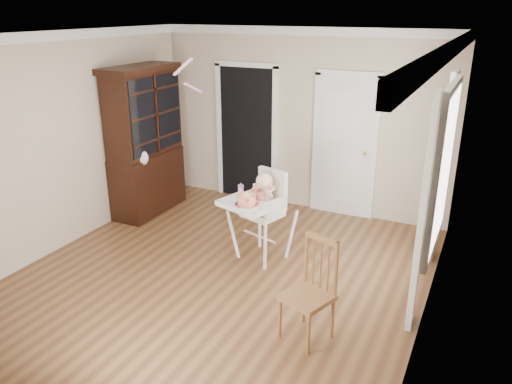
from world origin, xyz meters
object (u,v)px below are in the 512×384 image
at_px(cake, 247,200).
at_px(sippy_cup, 241,190).
at_px(high_chair, 262,205).
at_px(dining_chair, 309,293).
at_px(china_cabinet, 145,141).

bearing_deg(cake, sippy_cup, 130.40).
xyz_separation_m(high_chair, sippy_cup, (-0.27, -0.03, 0.16)).
xyz_separation_m(high_chair, cake, (-0.08, -0.26, 0.15)).
bearing_deg(cake, dining_chair, -40.75).
bearing_deg(dining_chair, china_cabinet, 169.66).
bearing_deg(sippy_cup, dining_chair, -42.19).
xyz_separation_m(cake, china_cabinet, (-2.14, 0.92, 0.24)).
distance_m(high_chair, dining_chair, 1.66).
bearing_deg(high_chair, china_cabinet, -179.78).
xyz_separation_m(china_cabinet, dining_chair, (3.30, -1.91, -0.63)).
bearing_deg(sippy_cup, high_chair, 6.44).
height_order(cake, china_cabinet, china_cabinet).
height_order(high_chair, cake, high_chair).
height_order(cake, dining_chair, dining_chair).
xyz_separation_m(sippy_cup, china_cabinet, (-1.95, 0.69, 0.23)).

